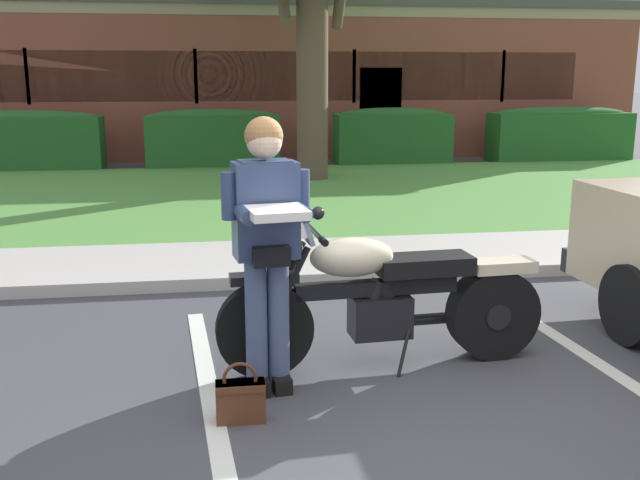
{
  "coord_description": "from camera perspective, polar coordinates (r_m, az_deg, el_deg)",
  "views": [
    {
      "loc": [
        -1.14,
        -3.41,
        1.94
      ],
      "look_at": [
        -0.44,
        1.31,
        0.85
      ],
      "focal_mm": 40.7,
      "sensor_mm": 36.0,
      "label": 1
    }
  ],
  "objects": [
    {
      "name": "grass_lawn",
      "position": [
        11.91,
        -2.87,
        3.63
      ],
      "size": [
        60.0,
        7.08,
        0.06
      ],
      "primitive_type": "cube",
      "color": "#518E3D",
      "rests_on": "ground"
    },
    {
      "name": "hedge_center_left",
      "position": [
        15.65,
        -8.41,
        8.02
      ],
      "size": [
        2.77,
        0.9,
        1.24
      ],
      "color": "#235623",
      "rests_on": "ground"
    },
    {
      "name": "stall_stripe_0",
      "position": [
        4.1,
        -7.98,
        -15.45
      ],
      "size": [
        0.45,
        4.4,
        0.01
      ],
      "primitive_type": "cube",
      "rotation": [
        0.0,
        0.0,
        0.08
      ],
      "color": "silver",
      "rests_on": "ground"
    },
    {
      "name": "hedge_center_right",
      "position": [
        16.13,
        5.7,
        8.23
      ],
      "size": [
        2.52,
        0.9,
        1.24
      ],
      "color": "#235623",
      "rests_on": "ground"
    },
    {
      "name": "rider_person",
      "position": [
        4.36,
        -4.21,
        0.45
      ],
      "size": [
        0.53,
        0.61,
        1.7
      ],
      "color": "black",
      "rests_on": "ground"
    },
    {
      "name": "ground_plane",
      "position": [
        4.09,
        9.13,
        -15.64
      ],
      "size": [
        140.0,
        140.0,
        0.0
      ],
      "primitive_type": "plane",
      "color": "#424247"
    },
    {
      "name": "concrete_walk",
      "position": [
        7.73,
        0.27,
        -1.36
      ],
      "size": [
        60.0,
        1.5,
        0.08
      ],
      "primitive_type": "cube",
      "color": "#B7B2A8",
      "rests_on": "ground"
    },
    {
      "name": "hedge_right",
      "position": [
        17.49,
        18.3,
        8.01
      ],
      "size": [
        3.18,
        0.9,
        1.24
      ],
      "color": "#235623",
      "rests_on": "ground"
    },
    {
      "name": "brick_building",
      "position": [
        21.89,
        -9.49,
        12.43
      ],
      "size": [
        21.37,
        10.35,
        3.66
      ],
      "color": "brown",
      "rests_on": "ground"
    },
    {
      "name": "handbag",
      "position": [
        4.25,
        -6.27,
        -12.22
      ],
      "size": [
        0.28,
        0.13,
        0.36
      ],
      "color": "#562D19",
      "rests_on": "ground"
    },
    {
      "name": "motorcycle",
      "position": [
        4.9,
        5.87,
        -4.42
      ],
      "size": [
        2.24,
        0.82,
        1.26
      ],
      "color": "black",
      "rests_on": "ground"
    },
    {
      "name": "curb_strip",
      "position": [
        6.92,
        1.34,
        -2.91
      ],
      "size": [
        60.0,
        0.2,
        0.12
      ],
      "primitive_type": "cube",
      "color": "#B7B2A8",
      "rests_on": "ground"
    },
    {
      "name": "hedge_left",
      "position": [
        16.12,
        -22.51,
        7.32
      ],
      "size": [
        3.26,
        0.9,
        1.24
      ],
      "color": "#235623",
      "rests_on": "ground"
    }
  ]
}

